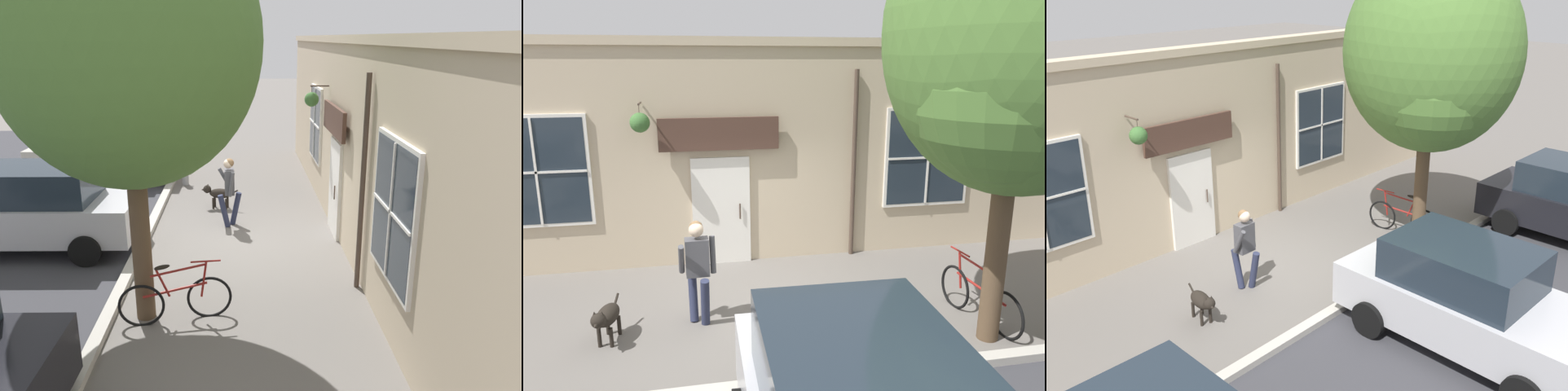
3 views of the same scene
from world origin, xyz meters
The scene contains 6 objects.
ground_plane centered at (0.00, 0.00, 0.00)m, with size 90.00×90.00×0.00m, color #66605B.
storefront_facade centered at (-2.34, -0.01, 2.15)m, with size 0.95×18.00×4.27m.
pedestrian_walking centered at (0.17, -0.99, 0.96)m, with size 0.56×0.55×1.62m.
dog_on_leash centered at (0.50, -2.27, 0.40)m, with size 0.96×0.38×0.63m.
street_tree_by_curb centered at (1.49, 2.96, 4.03)m, with size 3.69×3.32×6.21m.
leaning_bicycle centered at (0.92, 3.17, 0.38)m, with size 1.72×0.35×1.00m.
Camera 2 is at (7.24, -1.09, 3.83)m, focal length 35.00 mm.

